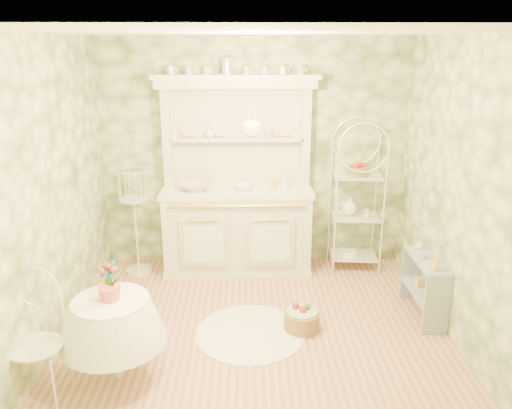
{
  "coord_description": "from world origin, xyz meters",
  "views": [
    {
      "loc": [
        -0.09,
        -4.03,
        2.62
      ],
      "look_at": [
        0.0,
        0.5,
        1.15
      ],
      "focal_mm": 35.0,
      "sensor_mm": 36.0,
      "label": 1
    }
  ],
  "objects_px": {
    "bakers_rack": "(356,202)",
    "cafe_chair": "(37,355)",
    "round_table": "(115,342)",
    "birdcage_stand": "(135,218)",
    "side_shelf": "(424,286)",
    "kitchen_dresser": "(237,178)",
    "floor_basket": "(302,319)"
  },
  "relations": [
    {
      "from": "bakers_rack",
      "to": "cafe_chair",
      "type": "distance_m",
      "value": 3.74
    },
    {
      "from": "round_table",
      "to": "bakers_rack",
      "type": "bearing_deg",
      "value": 41.55
    },
    {
      "from": "birdcage_stand",
      "to": "side_shelf",
      "type": "bearing_deg",
      "value": -19.29
    },
    {
      "from": "bakers_rack",
      "to": "birdcage_stand",
      "type": "bearing_deg",
      "value": -172.73
    },
    {
      "from": "bakers_rack",
      "to": "kitchen_dresser",
      "type": "bearing_deg",
      "value": -173.3
    },
    {
      "from": "cafe_chair",
      "to": "kitchen_dresser",
      "type": "bearing_deg",
      "value": 65.69
    },
    {
      "from": "round_table",
      "to": "birdcage_stand",
      "type": "bearing_deg",
      "value": 96.53
    },
    {
      "from": "kitchen_dresser",
      "to": "birdcage_stand",
      "type": "distance_m",
      "value": 1.28
    },
    {
      "from": "birdcage_stand",
      "to": "floor_basket",
      "type": "bearing_deg",
      "value": -35.69
    },
    {
      "from": "floor_basket",
      "to": "cafe_chair",
      "type": "bearing_deg",
      "value": -156.34
    },
    {
      "from": "kitchen_dresser",
      "to": "bakers_rack",
      "type": "height_order",
      "value": "kitchen_dresser"
    },
    {
      "from": "round_table",
      "to": "cafe_chair",
      "type": "bearing_deg",
      "value": -156.31
    },
    {
      "from": "birdcage_stand",
      "to": "floor_basket",
      "type": "distance_m",
      "value": 2.31
    },
    {
      "from": "round_table",
      "to": "floor_basket",
      "type": "distance_m",
      "value": 1.75
    },
    {
      "from": "round_table",
      "to": "kitchen_dresser",
      "type": "bearing_deg",
      "value": 65.05
    },
    {
      "from": "bakers_rack",
      "to": "side_shelf",
      "type": "relative_size",
      "value": 2.21
    },
    {
      "from": "kitchen_dresser",
      "to": "side_shelf",
      "type": "xyz_separation_m",
      "value": [
        1.87,
        -1.13,
        -0.82
      ]
    },
    {
      "from": "bakers_rack",
      "to": "side_shelf",
      "type": "distance_m",
      "value": 1.35
    },
    {
      "from": "kitchen_dresser",
      "to": "floor_basket",
      "type": "relative_size",
      "value": 6.83
    },
    {
      "from": "side_shelf",
      "to": "birdcage_stand",
      "type": "relative_size",
      "value": 0.55
    },
    {
      "from": "bakers_rack",
      "to": "floor_basket",
      "type": "height_order",
      "value": "bakers_rack"
    },
    {
      "from": "bakers_rack",
      "to": "birdcage_stand",
      "type": "height_order",
      "value": "bakers_rack"
    },
    {
      "from": "cafe_chair",
      "to": "floor_basket",
      "type": "relative_size",
      "value": 2.26
    },
    {
      "from": "kitchen_dresser",
      "to": "bakers_rack",
      "type": "xyz_separation_m",
      "value": [
        1.41,
        0.04,
        -0.31
      ]
    },
    {
      "from": "kitchen_dresser",
      "to": "floor_basket",
      "type": "xyz_separation_m",
      "value": [
        0.63,
        -1.36,
        -1.04
      ]
    },
    {
      "from": "bakers_rack",
      "to": "cafe_chair",
      "type": "height_order",
      "value": "bakers_rack"
    },
    {
      "from": "round_table",
      "to": "birdcage_stand",
      "type": "relative_size",
      "value": 0.49
    },
    {
      "from": "round_table",
      "to": "birdcage_stand",
      "type": "height_order",
      "value": "birdcage_stand"
    },
    {
      "from": "round_table",
      "to": "floor_basket",
      "type": "height_order",
      "value": "round_table"
    },
    {
      "from": "side_shelf",
      "to": "cafe_chair",
      "type": "xyz_separation_m",
      "value": [
        -3.35,
        -1.16,
        0.06
      ]
    },
    {
      "from": "side_shelf",
      "to": "floor_basket",
      "type": "bearing_deg",
      "value": -171.41
    },
    {
      "from": "kitchen_dresser",
      "to": "floor_basket",
      "type": "bearing_deg",
      "value": -65.17
    }
  ]
}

